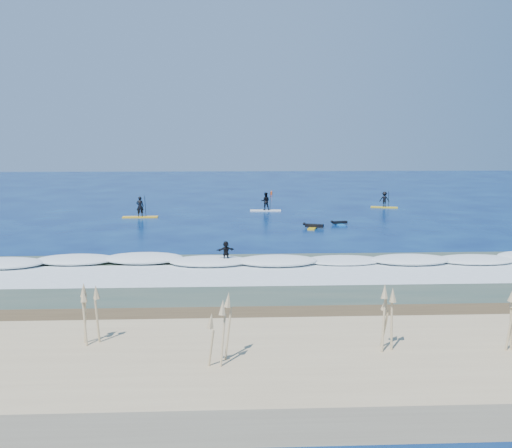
{
  "coord_description": "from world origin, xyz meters",
  "views": [
    {
      "loc": [
        -1.76,
        -43.33,
        7.5
      ],
      "look_at": [
        0.29,
        1.3,
        0.6
      ],
      "focal_mm": 40.0,
      "sensor_mm": 36.0,
      "label": 1
    }
  ],
  "objects_px": {
    "sup_paddler_left": "(140,210)",
    "prone_paddler_far": "(339,223)",
    "sup_paddler_center": "(266,203)",
    "sup_paddler_right": "(384,201)",
    "marker_buoy": "(271,193)",
    "prone_paddler_near": "(313,226)",
    "wave_surfer": "(226,253)"
  },
  "relations": [
    {
      "from": "sup_paddler_right",
      "to": "sup_paddler_center",
      "type": "bearing_deg",
      "value": -152.22
    },
    {
      "from": "prone_paddler_far",
      "to": "marker_buoy",
      "type": "height_order",
      "value": "marker_buoy"
    },
    {
      "from": "sup_paddler_center",
      "to": "marker_buoy",
      "type": "height_order",
      "value": "sup_paddler_center"
    },
    {
      "from": "sup_paddler_center",
      "to": "marker_buoy",
      "type": "xyz_separation_m",
      "value": [
        1.77,
        15.98,
        -0.56
      ]
    },
    {
      "from": "sup_paddler_right",
      "to": "prone_paddler_near",
      "type": "distance_m",
      "value": 16.28
    },
    {
      "from": "sup_paddler_right",
      "to": "prone_paddler_near",
      "type": "height_order",
      "value": "sup_paddler_right"
    },
    {
      "from": "sup_paddler_left",
      "to": "prone_paddler_far",
      "type": "xyz_separation_m",
      "value": [
        17.67,
        -5.2,
        -0.58
      ]
    },
    {
      "from": "sup_paddler_center",
      "to": "wave_surfer",
      "type": "bearing_deg",
      "value": -96.12
    },
    {
      "from": "sup_paddler_center",
      "to": "prone_paddler_far",
      "type": "height_order",
      "value": "sup_paddler_center"
    },
    {
      "from": "sup_paddler_left",
      "to": "wave_surfer",
      "type": "distance_m",
      "value": 21.72
    },
    {
      "from": "prone_paddler_far",
      "to": "wave_surfer",
      "type": "xyz_separation_m",
      "value": [
        -9.57,
        -14.96,
        0.6
      ]
    },
    {
      "from": "sup_paddler_left",
      "to": "prone_paddler_far",
      "type": "distance_m",
      "value": 18.43
    },
    {
      "from": "sup_paddler_center",
      "to": "sup_paddler_right",
      "type": "height_order",
      "value": "sup_paddler_center"
    },
    {
      "from": "sup_paddler_left",
      "to": "marker_buoy",
      "type": "xyz_separation_m",
      "value": [
        13.72,
        20.1,
        -0.46
      ]
    },
    {
      "from": "prone_paddler_near",
      "to": "wave_surfer",
      "type": "relative_size",
      "value": 1.25
    },
    {
      "from": "sup_paddler_center",
      "to": "wave_surfer",
      "type": "distance_m",
      "value": 24.57
    },
    {
      "from": "sup_paddler_right",
      "to": "prone_paddler_far",
      "type": "relative_size",
      "value": 1.49
    },
    {
      "from": "prone_paddler_near",
      "to": "marker_buoy",
      "type": "bearing_deg",
      "value": 21.18
    },
    {
      "from": "prone_paddler_near",
      "to": "prone_paddler_far",
      "type": "distance_m",
      "value": 3.04
    },
    {
      "from": "prone_paddler_far",
      "to": "wave_surfer",
      "type": "bearing_deg",
      "value": 136.6
    },
    {
      "from": "prone_paddler_far",
      "to": "sup_paddler_left",
      "type": "bearing_deg",
      "value": 62.81
    },
    {
      "from": "marker_buoy",
      "to": "prone_paddler_near",
      "type": "bearing_deg",
      "value": -86.86
    },
    {
      "from": "sup_paddler_left",
      "to": "prone_paddler_near",
      "type": "xyz_separation_m",
      "value": [
        15.21,
        -6.98,
        -0.56
      ]
    },
    {
      "from": "prone_paddler_near",
      "to": "prone_paddler_far",
      "type": "relative_size",
      "value": 1.17
    },
    {
      "from": "prone_paddler_near",
      "to": "wave_surfer",
      "type": "xyz_separation_m",
      "value": [
        -7.1,
        -13.18,
        0.58
      ]
    },
    {
      "from": "sup_paddler_right",
      "to": "wave_surfer",
      "type": "relative_size",
      "value": 1.59
    },
    {
      "from": "wave_surfer",
      "to": "prone_paddler_near",
      "type": "bearing_deg",
      "value": 46.25
    },
    {
      "from": "prone_paddler_near",
      "to": "wave_surfer",
      "type": "height_order",
      "value": "wave_surfer"
    },
    {
      "from": "wave_surfer",
      "to": "marker_buoy",
      "type": "height_order",
      "value": "wave_surfer"
    },
    {
      "from": "prone_paddler_far",
      "to": "wave_surfer",
      "type": "height_order",
      "value": "wave_surfer"
    },
    {
      "from": "sup_paddler_center",
      "to": "prone_paddler_near",
      "type": "distance_m",
      "value": 11.58
    },
    {
      "from": "prone_paddler_far",
      "to": "marker_buoy",
      "type": "bearing_deg",
      "value": -1.92
    }
  ]
}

